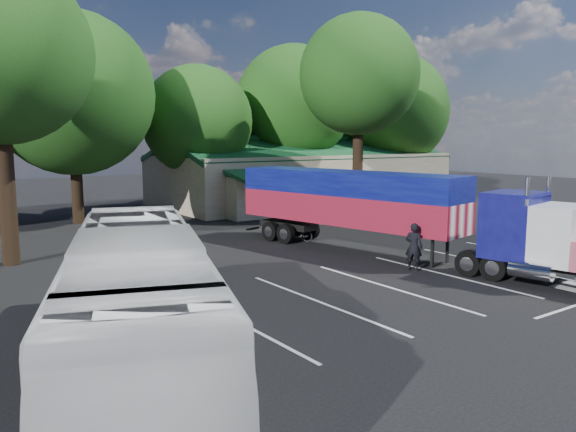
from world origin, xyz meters
TOP-DOWN VIEW (x-y plane):
  - ground at (0.00, 0.00)m, footprint 120.00×120.00m
  - event_hall at (13.74, 17.81)m, footprint 24.20×14.12m
  - tree_row_c at (-5.00, 16.20)m, footprint 10.00×10.00m
  - tree_row_d at (4.00, 17.50)m, footprint 8.00×8.00m
  - tree_row_e at (13.00, 18.00)m, footprint 9.60×9.60m
  - tree_row_f at (23.00, 16.80)m, footprint 10.40×10.40m
  - tree_near_right at (11.50, 8.50)m, footprint 8.00×8.00m
  - semi_truck at (3.84, -2.19)m, footprint 5.96×19.02m
  - woman at (2.75, -4.59)m, footprint 0.73×0.84m
  - bicycle at (2.72, 3.41)m, footprint 1.28×1.95m
  - tour_bus at (-10.07, -8.00)m, footprint 6.74×12.45m
  - silver_sedan at (7.36, 14.00)m, footprint 4.37×2.13m

SIDE VIEW (x-z plane):
  - ground at x=0.00m, z-range 0.00..0.00m
  - bicycle at x=2.72m, z-range 0.00..0.97m
  - silver_sedan at x=7.36m, z-range 0.00..1.38m
  - woman at x=2.75m, z-range 0.00..1.95m
  - tour_bus at x=-10.07m, z-range 0.00..3.40m
  - event_hall at x=13.74m, z-range -0.56..4.99m
  - semi_truck at x=3.84m, z-range 0.26..4.23m
  - tree_row_d at x=4.00m, z-range 1.28..11.88m
  - tree_row_f at x=23.00m, z-range 1.29..14.29m
  - tree_row_c at x=-5.00m, z-range 1.51..14.56m
  - tree_row_e at x=13.00m, z-range 1.64..14.54m
  - tree_near_right at x=11.50m, z-range 2.71..16.21m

